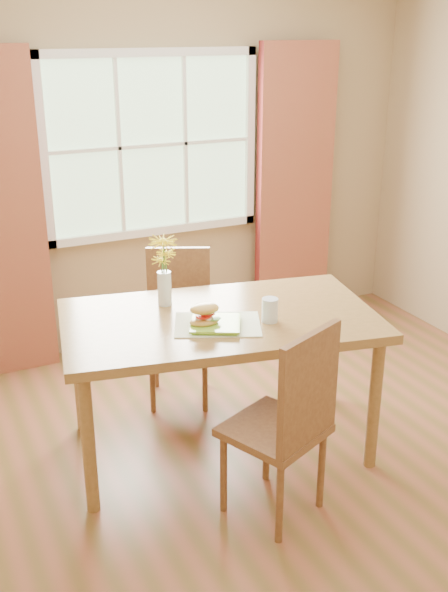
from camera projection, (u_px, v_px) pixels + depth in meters
room at (282, 231)px, 3.44m from camera, size 4.24×3.84×2.74m
window at (152, 145)px, 4.96m from camera, size 1.62×0.06×1.32m
curtain_right at (295, 188)px, 5.49m from camera, size 0.65×0.08×2.20m
dining_table at (220, 330)px, 3.79m from camera, size 1.85×1.26×0.83m
chair_near at (290, 418)px, 3.28m from camera, size 0.57×0.57×1.04m
chair_far at (179, 318)px, 4.47m from camera, size 0.54×0.54×0.98m
placemat at (217, 324)px, 3.65m from camera, size 0.54×0.48×0.01m
plate at (216, 325)px, 3.62m from camera, size 0.35×0.35×0.01m
croissant_sandwich at (205, 315)px, 3.58m from camera, size 0.17×0.13×0.12m
water_glass at (270, 311)px, 3.67m from camera, size 0.09×0.09×0.13m
flower_vase at (164, 264)px, 3.83m from camera, size 0.16×0.16×0.40m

